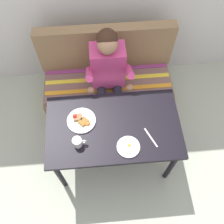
{
  "coord_description": "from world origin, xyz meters",
  "views": [
    {
      "loc": [
        -0.1,
        -1.01,
        2.79
      ],
      "look_at": [
        0.0,
        0.15,
        0.72
      ],
      "focal_mm": 41.44,
      "sensor_mm": 36.0,
      "label": 1
    }
  ],
  "objects": [
    {
      "name": "plate_eggs",
      "position": [
        0.11,
        -0.21,
        0.74
      ],
      "size": [
        0.2,
        0.2,
        0.04
      ],
      "color": "white",
      "rests_on": "table"
    },
    {
      "name": "coffee_mug",
      "position": [
        -0.31,
        -0.15,
        0.78
      ],
      "size": [
        0.12,
        0.08,
        0.09
      ],
      "color": "white",
      "rests_on": "table"
    },
    {
      "name": "plate_breakfast",
      "position": [
        -0.28,
        0.08,
        0.74
      ],
      "size": [
        0.26,
        0.26,
        0.05
      ],
      "color": "white",
      "rests_on": "table"
    },
    {
      "name": "ground_plane",
      "position": [
        0.0,
        0.0,
        0.0
      ],
      "size": [
        8.0,
        8.0,
        0.0
      ],
      "primitive_type": "plane",
      "color": "#ABB09C"
    },
    {
      "name": "knife",
      "position": [
        0.31,
        -0.14,
        0.73
      ],
      "size": [
        0.1,
        0.19,
        0.0
      ],
      "primitive_type": "cube",
      "rotation": [
        0.0,
        0.0,
        0.43
      ],
      "color": "silver",
      "rests_on": "table"
    },
    {
      "name": "person",
      "position": [
        0.0,
        0.59,
        0.74
      ],
      "size": [
        0.45,
        0.61,
        1.21
      ],
      "color": "#BE3972",
      "rests_on": "ground"
    },
    {
      "name": "couch",
      "position": [
        0.0,
        0.76,
        0.33
      ],
      "size": [
        1.44,
        0.56,
        1.0
      ],
      "color": "olive",
      "rests_on": "ground"
    },
    {
      "name": "table",
      "position": [
        0.0,
        0.0,
        0.65
      ],
      "size": [
        1.2,
        0.7,
        0.73
      ],
      "color": "black",
      "rests_on": "ground"
    }
  ]
}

